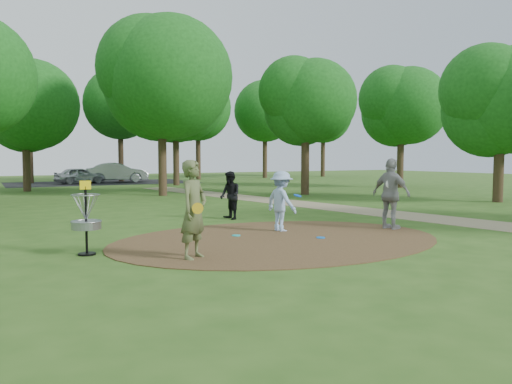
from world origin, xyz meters
TOP-DOWN VIEW (x-y plane):
  - ground at (0.00, 0.00)m, footprint 100.00×100.00m
  - dirt_clearing at (0.00, 0.00)m, footprint 8.40×8.40m
  - footpath at (6.50, 2.00)m, footprint 7.55×39.89m
  - parking_lot at (2.00, 30.00)m, footprint 14.00×8.00m
  - player_observer_with_disc at (-2.71, -1.15)m, footprint 0.86×0.80m
  - player_throwing_with_disc at (0.76, 1.16)m, footprint 1.07×1.15m
  - player_walking_with_disc at (0.69, 4.20)m, footprint 0.61×0.78m
  - player_waiting_with_disc at (3.64, -0.02)m, footprint 0.72×1.24m
  - disc_ground_cyan at (-0.72, 0.94)m, footprint 0.22×0.22m
  - disc_ground_blue at (0.96, -0.38)m, footprint 0.22×0.22m
  - car_left at (0.23, 29.50)m, footprint 3.85×2.07m
  - car_right at (3.19, 30.08)m, footprint 5.00×2.38m
  - disc_golf_basket at (-4.50, 0.30)m, footprint 0.63×0.63m
  - tree_ring at (2.10, 9.40)m, footprint 36.99×45.77m

SIDE VIEW (x-z plane):
  - ground at x=0.00m, z-range 0.00..0.00m
  - parking_lot at x=2.00m, z-range 0.00..0.01m
  - footpath at x=6.50m, z-range 0.00..0.01m
  - dirt_clearing at x=0.00m, z-range 0.00..0.02m
  - disc_ground_cyan at x=-0.72m, z-range 0.02..0.04m
  - disc_ground_blue at x=0.96m, z-range 0.02..0.04m
  - car_left at x=0.23m, z-range 0.00..1.25m
  - player_walking_with_disc at x=0.69m, z-range 0.00..1.57m
  - car_right at x=3.19m, z-range 0.00..1.58m
  - player_throwing_with_disc at x=0.76m, z-range 0.00..1.65m
  - disc_golf_basket at x=-4.50m, z-range 0.10..1.64m
  - player_observer_with_disc at x=-2.71m, z-range 0.00..1.97m
  - player_waiting_with_disc at x=3.64m, z-range 0.00..1.99m
  - tree_ring at x=2.10m, z-range 0.60..9.92m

